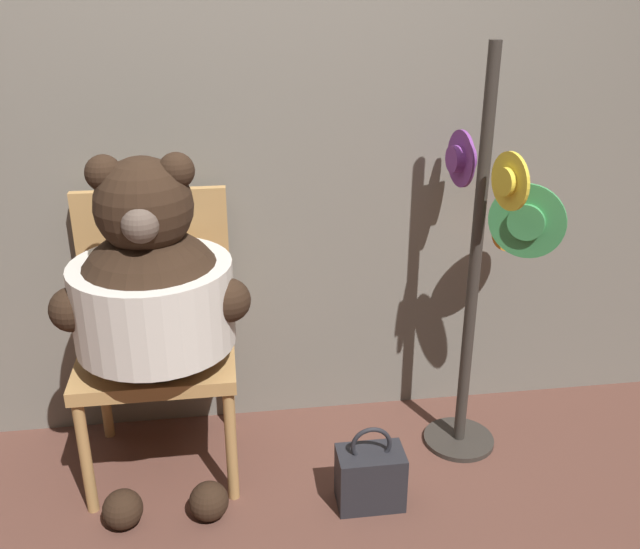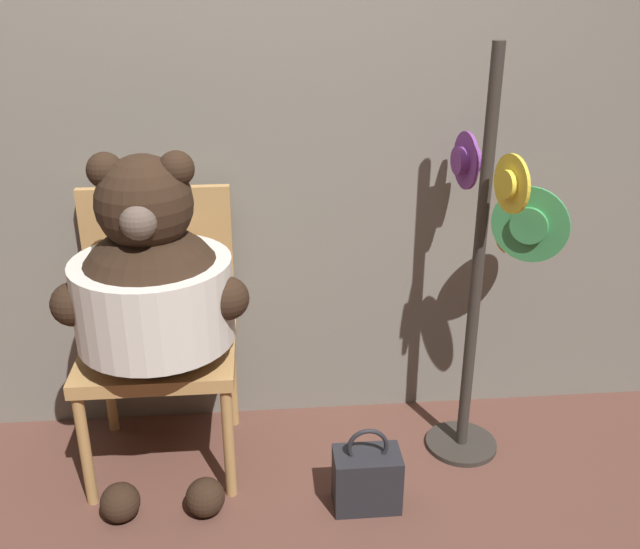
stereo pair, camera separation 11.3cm
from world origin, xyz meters
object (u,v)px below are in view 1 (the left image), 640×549
handbag_on_ground (370,476)px  chair (157,324)px  teddy_bear (153,295)px  hat_display_rack (486,262)px

handbag_on_ground → chair: bearing=150.7°
teddy_bear → hat_display_rack: hat_display_rack is taller
chair → teddy_bear: 0.26m
teddy_bear → hat_display_rack: bearing=3.5°
teddy_bear → chair: bearing=95.2°
hat_display_rack → handbag_on_ground: size_ratio=4.84×
teddy_bear → hat_display_rack: (1.18, 0.07, 0.02)m
hat_display_rack → handbag_on_ground: 0.87m
chair → teddy_bear: teddy_bear is taller
teddy_bear → handbag_on_ground: (0.71, -0.24, -0.64)m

